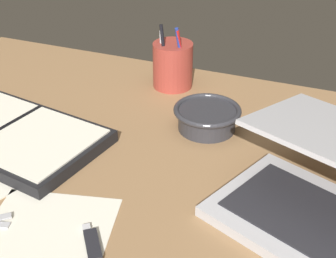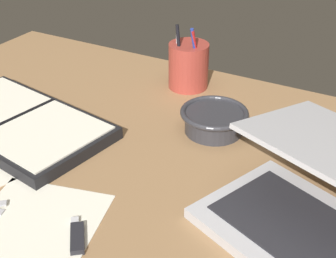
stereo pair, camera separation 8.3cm
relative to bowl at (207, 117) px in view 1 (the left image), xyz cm
name	(u,v)px [view 1 (the left image)]	position (x,y,z in cm)	size (l,w,h in cm)	color
desk_top	(139,190)	(-4.80, -22.39, -3.72)	(140.00, 100.00, 2.00)	#936D47
bowl	(207,117)	(0.00, 0.00, 0.00)	(13.80, 13.80, 4.87)	#2D2D33
pen_cup	(173,65)	(-13.90, 16.00, 2.77)	(9.46, 9.46, 15.68)	#9E382D
planner	(6,132)	(-35.69, -18.65, -1.38)	(42.00, 27.48, 2.88)	black
usb_drive	(90,243)	(-5.44, -37.96, -2.22)	(5.73, 6.64, 1.00)	black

